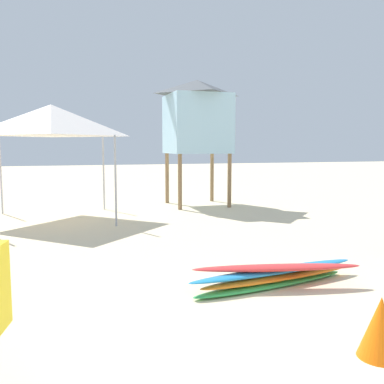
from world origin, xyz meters
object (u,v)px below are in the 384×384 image
surfboard_pile (276,275)px  traffic_cone_near (380,327)px  popup_canopy (51,120)px  lifeguard_tower (197,117)px

surfboard_pile → traffic_cone_near: size_ratio=4.71×
popup_canopy → traffic_cone_near: size_ratio=5.22×
surfboard_pile → lifeguard_tower: (1.42, 7.83, 2.62)m
popup_canopy → lifeguard_tower: lifeguard_tower is taller
surfboard_pile → popup_canopy: 7.36m
surfboard_pile → lifeguard_tower: size_ratio=0.67×
lifeguard_tower → surfboard_pile: bearing=-100.3°
lifeguard_tower → traffic_cone_near: lifeguard_tower is taller
traffic_cone_near → surfboard_pile: bearing=88.4°
lifeguard_tower → traffic_cone_near: (-1.48, -9.84, -2.50)m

